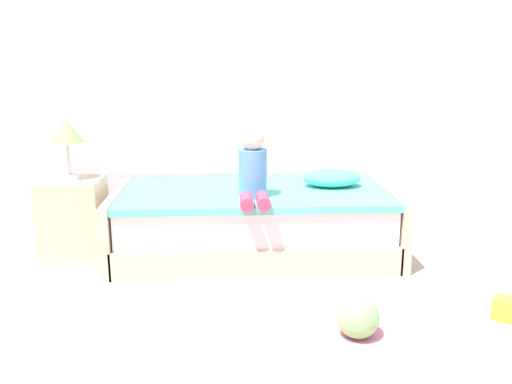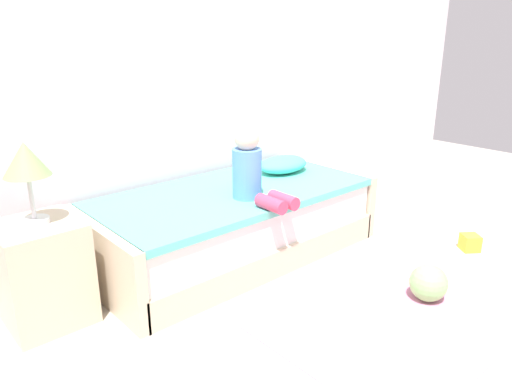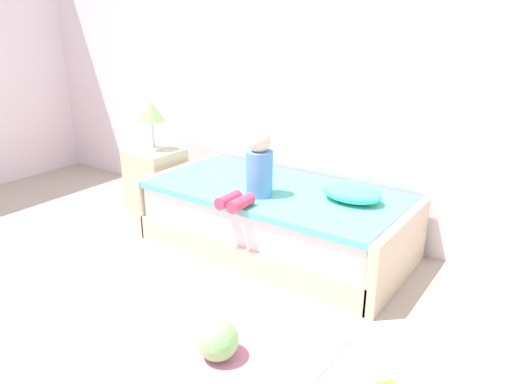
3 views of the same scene
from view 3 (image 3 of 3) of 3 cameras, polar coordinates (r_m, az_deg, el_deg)
wall_rear at (r=3.96m, az=9.96°, el=15.28°), size 7.20×0.10×2.90m
bed at (r=3.83m, az=2.16°, el=-3.22°), size 2.11×1.00×0.50m
nightstand at (r=4.65m, az=-11.71°, el=1.35°), size 0.44×0.44×0.60m
table_lamp at (r=4.49m, az=-12.28°, el=9.06°), size 0.24×0.24×0.45m
child_figure at (r=3.50m, az=-0.06°, el=2.54°), size 0.20×0.51×0.50m
pillow at (r=3.53m, az=11.32°, el=-0.11°), size 0.44×0.30×0.13m
toy_ball at (r=2.73m, az=-4.56°, el=-17.06°), size 0.23×0.23×0.23m
area_rug at (r=2.95m, az=-8.64°, el=-16.80°), size 1.60×1.10×0.01m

